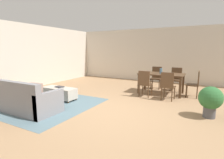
# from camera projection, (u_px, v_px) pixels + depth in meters

# --- Properties ---
(ground_plane) EXTENTS (10.80, 10.80, 0.00)m
(ground_plane) POSITION_uv_depth(u_px,v_px,m) (111.00, 110.00, 4.82)
(ground_plane) COLOR #9E7A56
(wall_back) EXTENTS (9.00, 0.12, 2.70)m
(wall_back) POSITION_uv_depth(u_px,v_px,m) (158.00, 55.00, 8.94)
(wall_back) COLOR beige
(wall_back) RESTS_ON ground_plane
(wall_left) EXTENTS (0.12, 11.00, 2.70)m
(wall_left) POSITION_uv_depth(u_px,v_px,m) (20.00, 57.00, 7.14)
(wall_left) COLOR beige
(wall_left) RESTS_ON ground_plane
(area_rug) EXTENTS (3.00, 2.80, 0.01)m
(area_rug) POSITION_uv_depth(u_px,v_px,m) (44.00, 104.00, 5.37)
(area_rug) COLOR slate
(area_rug) RESTS_ON ground_plane
(couch) EXTENTS (2.16, 0.86, 0.86)m
(couch) POSITION_uv_depth(u_px,v_px,m) (22.00, 99.00, 4.78)
(couch) COLOR gray
(couch) RESTS_ON ground_plane
(ottoman_table) EXTENTS (1.18, 0.47, 0.40)m
(ottoman_table) POSITION_uv_depth(u_px,v_px,m) (59.00, 93.00, 5.83)
(ottoman_table) COLOR #B7AD9E
(ottoman_table) RESTS_ON ground_plane
(dining_table) EXTENTS (1.59, 0.90, 0.76)m
(dining_table) POSITION_uv_depth(u_px,v_px,m) (161.00, 76.00, 6.58)
(dining_table) COLOR #513823
(dining_table) RESTS_ON ground_plane
(dining_chair_near_left) EXTENTS (0.42, 0.42, 0.92)m
(dining_chair_near_left) POSITION_uv_depth(u_px,v_px,m) (145.00, 82.00, 6.10)
(dining_chair_near_left) COLOR #513823
(dining_chair_near_left) RESTS_ON ground_plane
(dining_chair_near_right) EXTENTS (0.43, 0.43, 0.92)m
(dining_chair_near_right) POSITION_uv_depth(u_px,v_px,m) (168.00, 85.00, 5.69)
(dining_chair_near_right) COLOR #513823
(dining_chair_near_right) RESTS_ON ground_plane
(dining_chair_far_left) EXTENTS (0.43, 0.43, 0.92)m
(dining_chair_far_left) POSITION_uv_depth(u_px,v_px,m) (156.00, 76.00, 7.47)
(dining_chair_far_left) COLOR #513823
(dining_chair_far_left) RESTS_ON ground_plane
(dining_chair_far_right) EXTENTS (0.41, 0.41, 0.92)m
(dining_chair_far_right) POSITION_uv_depth(u_px,v_px,m) (176.00, 78.00, 7.09)
(dining_chair_far_right) COLOR #513823
(dining_chair_far_right) RESTS_ON ground_plane
(dining_chair_head_east) EXTENTS (0.41, 0.41, 0.92)m
(dining_chair_head_east) POSITION_uv_depth(u_px,v_px,m) (195.00, 82.00, 6.05)
(dining_chair_head_east) COLOR #513823
(dining_chair_head_east) RESTS_ON ground_plane
(vase_centerpiece) EXTENTS (0.10, 0.10, 0.19)m
(vase_centerpiece) POSITION_uv_depth(u_px,v_px,m) (161.00, 71.00, 6.55)
(vase_centerpiece) COLOR slate
(vase_centerpiece) RESTS_ON dining_table
(book_on_ottoman) EXTENTS (0.28, 0.23, 0.03)m
(book_on_ottoman) POSITION_uv_depth(u_px,v_px,m) (60.00, 87.00, 5.85)
(book_on_ottoman) COLOR #333338
(book_on_ottoman) RESTS_ON ottoman_table
(potted_plant) EXTENTS (0.55, 0.55, 0.77)m
(potted_plant) POSITION_uv_depth(u_px,v_px,m) (210.00, 99.00, 4.23)
(potted_plant) COLOR #4C4C51
(potted_plant) RESTS_ON ground_plane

